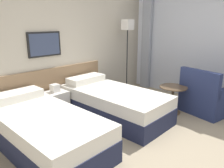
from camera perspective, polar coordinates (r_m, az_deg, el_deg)
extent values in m
plane|color=gray|center=(3.37, 11.13, -14.58)|extent=(16.00, 16.00, 0.00)
cube|color=#B7AD99|center=(4.42, -12.32, 11.09)|extent=(10.00, 0.06, 2.70)
cube|color=#846647|center=(4.31, -16.25, -1.81)|extent=(2.55, 0.04, 0.86)
cube|color=black|center=(4.14, -17.21, 9.88)|extent=(0.64, 0.03, 0.44)
cube|color=#333D56|center=(4.13, -17.10, 9.87)|extent=(0.58, 0.01, 0.38)
cube|color=#8E939E|center=(5.76, 9.04, 11.98)|extent=(0.10, 0.24, 2.64)
cube|color=#1E233D|center=(3.25, -17.20, -13.14)|extent=(0.96, 2.02, 0.30)
cube|color=silver|center=(3.14, -17.58, -9.06)|extent=(0.95, 2.00, 0.21)
cube|color=silver|center=(3.75, -23.71, -2.87)|extent=(0.77, 0.34, 0.13)
cube|color=#1E233D|center=(4.05, 0.57, -6.46)|extent=(0.96, 2.02, 0.30)
cube|color=silver|center=(3.96, 0.58, -3.05)|extent=(0.95, 2.00, 0.21)
cube|color=silver|center=(4.46, -6.80, 1.24)|extent=(0.77, 0.34, 0.13)
cube|color=beige|center=(4.18, -14.40, -5.04)|extent=(0.40, 0.35, 0.47)
cube|color=silver|center=(4.09, -14.69, -1.05)|extent=(0.14, 0.14, 0.14)
cylinder|color=black|center=(5.39, 3.78, -2.36)|extent=(0.24, 0.24, 0.02)
cylinder|color=black|center=(5.20, 3.93, 5.62)|extent=(0.02, 0.02, 1.50)
cube|color=silver|center=(5.12, 4.12, 15.21)|extent=(0.21, 0.21, 0.23)
cylinder|color=brown|center=(4.43, 15.25, -7.04)|extent=(0.33, 0.33, 0.01)
cylinder|color=brown|center=(4.34, 15.49, -3.98)|extent=(0.05, 0.05, 0.49)
cylinder|color=brown|center=(4.27, 15.74, -0.78)|extent=(0.52, 0.52, 0.02)
cube|color=navy|center=(4.62, 23.49, -4.36)|extent=(0.89, 0.93, 0.40)
cube|color=navy|center=(4.24, 21.80, 0.26)|extent=(0.27, 0.79, 0.47)
cube|color=navy|center=(4.72, 20.34, 0.07)|extent=(0.63, 0.22, 0.18)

